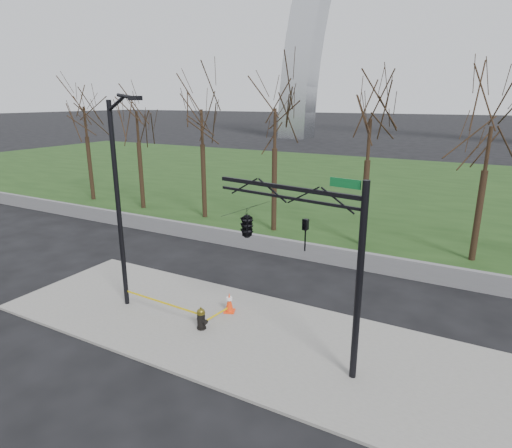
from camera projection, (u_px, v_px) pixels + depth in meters
The scene contains 10 objects.
ground at pixel (230, 331), 15.48m from camera, with size 500.00×500.00×0.00m, color black.
sidewalk at pixel (230, 329), 15.46m from camera, with size 18.00×6.00×0.10m, color slate.
grass_strip at pixel (397, 187), 40.75m from camera, with size 120.00×40.00×0.06m, color #1B3613.
guardrail at pixel (312, 252), 22.09m from camera, with size 60.00×0.30×0.90m, color #59595B.
tree_row at pixel (276, 165), 26.28m from camera, with size 37.93×4.00×8.31m.
fire_hydrant at pixel (201, 319), 15.31m from camera, with size 0.52×0.34×0.84m.
traffic_cone at pixel (229, 302), 16.53m from camera, with size 0.52×0.52×0.79m.
street_light at pixel (120, 193), 15.88m from camera, with size 2.30×0.96×8.21m.
traffic_signal_mast at pixel (266, 227), 13.54m from camera, with size 5.05×2.54×6.00m.
caution_tape at pixel (177, 306), 16.15m from camera, with size 4.01×1.56×0.43m.
Camera 1 is at (7.44, -11.64, 8.02)m, focal length 30.16 mm.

